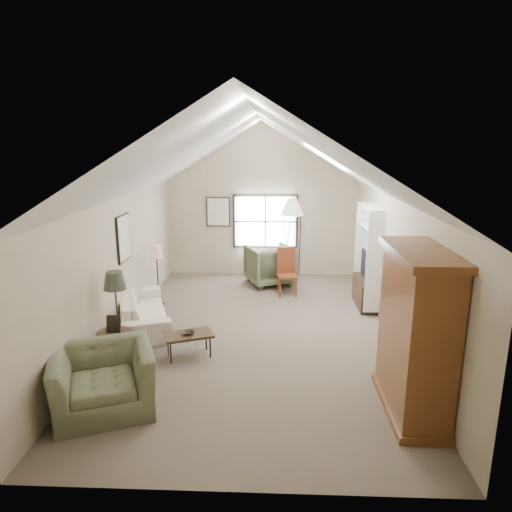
{
  "coord_description": "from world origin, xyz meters",
  "views": [
    {
      "loc": [
        0.35,
        -7.94,
        3.49
      ],
      "look_at": [
        0.0,
        0.4,
        1.4
      ],
      "focal_mm": 32.0,
      "sensor_mm": 36.0,
      "label": 1
    }
  ],
  "objects_px": {
    "armoire": "(416,333)",
    "coffee_table": "(189,345)",
    "side_table": "(115,348)",
    "sofa": "(143,310)",
    "armchair_far": "(270,265)",
    "armchair_near": "(103,380)",
    "side_chair": "(287,272)"
  },
  "relations": [
    {
      "from": "armoire",
      "to": "coffee_table",
      "type": "relative_size",
      "value": 2.78
    },
    {
      "from": "side_table",
      "to": "sofa",
      "type": "bearing_deg",
      "value": 90.0
    },
    {
      "from": "armchair_far",
      "to": "side_table",
      "type": "relative_size",
      "value": 1.99
    },
    {
      "from": "armchair_near",
      "to": "armchair_far",
      "type": "relative_size",
      "value": 1.19
    },
    {
      "from": "armchair_far",
      "to": "side_chair",
      "type": "relative_size",
      "value": 0.98
    },
    {
      "from": "armoire",
      "to": "coffee_table",
      "type": "distance_m",
      "value": 3.65
    },
    {
      "from": "sofa",
      "to": "armchair_near",
      "type": "relative_size",
      "value": 1.69
    },
    {
      "from": "armoire",
      "to": "side_table",
      "type": "distance_m",
      "value": 4.6
    },
    {
      "from": "side_chair",
      "to": "armoire",
      "type": "bearing_deg",
      "value": -78.71
    },
    {
      "from": "sofa",
      "to": "armoire",
      "type": "bearing_deg",
      "value": -141.49
    },
    {
      "from": "armoire",
      "to": "armchair_near",
      "type": "relative_size",
      "value": 1.71
    },
    {
      "from": "sofa",
      "to": "coffee_table",
      "type": "distance_m",
      "value": 1.74
    },
    {
      "from": "coffee_table",
      "to": "armchair_far",
      "type": "bearing_deg",
      "value": 72.48
    },
    {
      "from": "coffee_table",
      "to": "side_table",
      "type": "distance_m",
      "value": 1.18
    },
    {
      "from": "sofa",
      "to": "side_table",
      "type": "distance_m",
      "value": 1.6
    },
    {
      "from": "armchair_far",
      "to": "armoire",
      "type": "bearing_deg",
      "value": 87.01
    },
    {
      "from": "sofa",
      "to": "side_chair",
      "type": "height_order",
      "value": "side_chair"
    },
    {
      "from": "side_table",
      "to": "armchair_near",
      "type": "bearing_deg",
      "value": -77.16
    },
    {
      "from": "coffee_table",
      "to": "side_table",
      "type": "xyz_separation_m",
      "value": [
        -1.14,
        -0.3,
        0.07
      ]
    },
    {
      "from": "armchair_near",
      "to": "side_chair",
      "type": "relative_size",
      "value": 1.16
    },
    {
      "from": "armchair_near",
      "to": "side_chair",
      "type": "xyz_separation_m",
      "value": [
        2.56,
        4.83,
        0.14
      ]
    },
    {
      "from": "armchair_near",
      "to": "armchair_far",
      "type": "height_order",
      "value": "armchair_far"
    },
    {
      "from": "coffee_table",
      "to": "sofa",
      "type": "bearing_deg",
      "value": 131.11
    },
    {
      "from": "armoire",
      "to": "coffee_table",
      "type": "bearing_deg",
      "value": 156.4
    },
    {
      "from": "armoire",
      "to": "armchair_near",
      "type": "distance_m",
      "value": 4.15
    },
    {
      "from": "sofa",
      "to": "side_chair",
      "type": "distance_m",
      "value": 3.46
    },
    {
      "from": "armchair_near",
      "to": "side_chair",
      "type": "height_order",
      "value": "side_chair"
    },
    {
      "from": "armchair_near",
      "to": "armchair_far",
      "type": "distance_m",
      "value": 6.06
    },
    {
      "from": "armoire",
      "to": "side_table",
      "type": "relative_size",
      "value": 4.03
    },
    {
      "from": "side_table",
      "to": "armoire",
      "type": "bearing_deg",
      "value": -14.35
    },
    {
      "from": "sofa",
      "to": "armchair_near",
      "type": "bearing_deg",
      "value": 166.13
    },
    {
      "from": "armoire",
      "to": "side_chair",
      "type": "height_order",
      "value": "armoire"
    }
  ]
}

